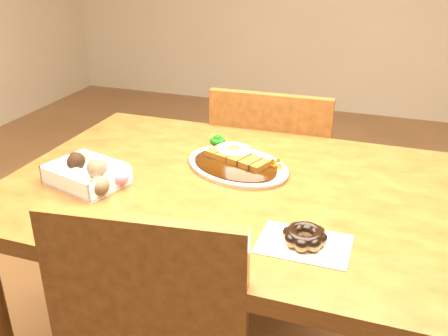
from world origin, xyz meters
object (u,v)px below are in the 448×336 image
(table, at_px, (243,219))
(pon_de_ring, at_px, (305,237))
(donut_box, at_px, (87,174))
(katsu_curry_plate, at_px, (237,162))
(chair_far, at_px, (274,188))

(table, distance_m, pon_de_ring, 0.31)
(table, height_order, donut_box, donut_box)
(pon_de_ring, bearing_deg, katsu_curry_plate, 128.42)
(katsu_curry_plate, height_order, donut_box, katsu_curry_plate)
(katsu_curry_plate, xyz_separation_m, pon_de_ring, (0.25, -0.31, 0.00))
(chair_far, height_order, pon_de_ring, chair_far)
(katsu_curry_plate, bearing_deg, pon_de_ring, -51.58)
(chair_far, distance_m, pon_de_ring, 0.84)
(chair_far, bearing_deg, katsu_curry_plate, 87.60)
(donut_box, bearing_deg, pon_de_ring, -9.32)
(donut_box, xyz_separation_m, pon_de_ring, (0.57, -0.09, -0.01))
(chair_far, distance_m, donut_box, 0.79)
(pon_de_ring, bearing_deg, donut_box, 170.68)
(chair_far, distance_m, katsu_curry_plate, 0.52)
(table, relative_size, pon_de_ring, 6.50)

